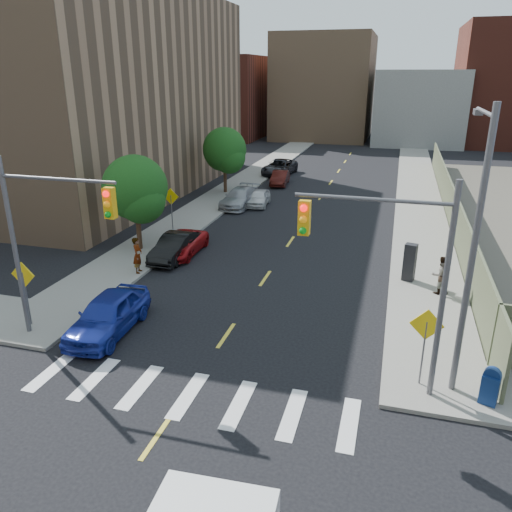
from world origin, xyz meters
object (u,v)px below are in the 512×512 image
Objects in this scene: parked_car_white at (259,198)px; parked_car_grey at (279,167)px; pedestrian_east at (441,275)px; parked_car_blue at (108,314)px; payphone at (410,262)px; parked_car_red at (181,244)px; mailbox at (490,386)px; parked_car_silver at (240,198)px; pedestrian_west at (138,255)px; parked_car_maroon at (280,178)px; parked_car_black at (175,247)px.

parked_car_grey is (-1.30, 12.39, 0.14)m from parked_car_white.
parked_car_blue is at bearing 9.11° from pedestrian_east.
pedestrian_east is at bearing -52.95° from parked_car_white.
parked_car_grey is at bearing 91.02° from parked_car_white.
parked_car_grey is at bearing 131.26° from payphone.
parked_car_red is 1.22× the size of parked_car_white.
parked_car_blue reaches higher than mailbox.
pedestrian_east is (-0.98, 8.15, 0.29)m from mailbox.
parked_car_blue is 3.71× the size of mailbox.
parked_car_blue is 20.21m from parked_car_silver.
mailbox is 0.67× the size of pedestrian_west.
parked_car_white is 7.74m from parked_car_maroon.
parked_car_blue is at bearing -95.88° from parked_car_white.
parked_car_blue reaches higher than parked_car_maroon.
parked_car_red is 17.85m from mailbox.
parked_car_red is 3.56m from pedestrian_west.
parked_car_silver is (-0.97, 20.19, -0.08)m from parked_car_blue.
parked_car_red is 12.39m from payphone.
pedestrian_west is (-0.80, -3.44, 0.47)m from parked_car_red.
parked_car_red is at bearing -28.39° from pedestrian_east.
parked_car_grey is 27.84m from payphone.
parked_car_silver is 2.63× the size of payphone.
pedestrian_east is (12.75, 7.15, 0.26)m from parked_car_blue.
parked_car_black is 24.96m from parked_car_grey.
parked_car_maroon is at bearing 87.59° from parked_car_black.
pedestrian_east reaches higher than parked_car_maroon.
payphone is 13.43m from pedestrian_west.
payphone is 1.03× the size of pedestrian_east.
pedestrian_west is (-13.16, -2.69, -0.00)m from payphone.
mailbox is 8.21m from pedestrian_east.
parked_car_black is at bearing -100.88° from parked_car_white.
parked_car_red is at bearing -168.58° from payphone.
pedestrian_west reaches higher than parked_car_silver.
pedestrian_west is 1.03× the size of pedestrian_east.
parked_car_blue is 9.18m from parked_car_red.
parked_car_blue is 1.05× the size of parked_car_red.
parked_car_grey reaches higher than parked_car_silver.
pedestrian_west reaches higher than parked_car_grey.
parked_car_grey is (0.00, 24.96, 0.07)m from parked_car_black.
parked_car_blue is 2.49× the size of pedestrian_west.
parked_car_maroon is 32.62m from mailbox.
parked_car_black is 2.25× the size of pedestrian_west.
parked_car_blue is 5.96m from pedestrian_west.
parked_car_grey reaches higher than parked_car_maroon.
parked_car_maroon is 23.19m from payphone.
payphone is (11.39, 8.38, 0.29)m from parked_car_blue.
parked_car_maroon is 2.18× the size of pedestrian_east.
pedestrian_west is at bearing -105.82° from parked_car_black.
mailbox is at bearing -6.71° from parked_car_blue.
parked_car_grey reaches higher than parked_car_black.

